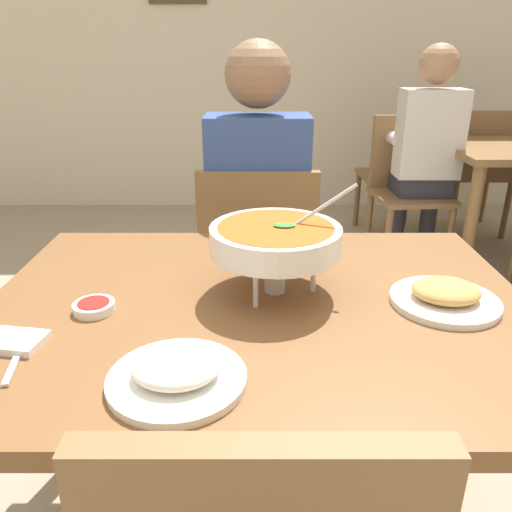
{
  "coord_description": "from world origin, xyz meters",
  "views": [
    {
      "loc": [
        -0.01,
        -1.02,
        1.28
      ],
      "look_at": [
        0.0,
        0.15,
        0.8
      ],
      "focal_mm": 35.32,
      "sensor_mm": 36.0,
      "label": 1
    }
  ],
  "objects_px": {
    "chair_bg_corner": "(403,165)",
    "patron_bg_right": "(423,145)",
    "diner_main": "(255,204)",
    "rice_plate": "(174,373)",
    "chair_diner_main": "(255,266)",
    "chair_bg_right": "(404,181)",
    "chair_bg_window": "(478,166)",
    "sauce_dish": "(92,307)",
    "appetizer_plate": "(443,295)",
    "dining_table_main": "(256,342)",
    "curry_bowl": "(273,240)"
  },
  "relations": [
    {
      "from": "appetizer_plate",
      "to": "chair_bg_corner",
      "type": "xyz_separation_m",
      "value": [
        0.64,
        2.54,
        -0.26
      ]
    },
    {
      "from": "sauce_dish",
      "to": "chair_bg_corner",
      "type": "distance_m",
      "value": 2.95
    },
    {
      "from": "chair_diner_main",
      "to": "chair_bg_window",
      "type": "xyz_separation_m",
      "value": [
        1.59,
        1.77,
        0.0
      ]
    },
    {
      "from": "diner_main",
      "to": "chair_bg_corner",
      "type": "xyz_separation_m",
      "value": [
        1.06,
        1.75,
        -0.24
      ]
    },
    {
      "from": "diner_main",
      "to": "appetizer_plate",
      "type": "relative_size",
      "value": 5.46
    },
    {
      "from": "sauce_dish",
      "to": "chair_bg_window",
      "type": "relative_size",
      "value": 0.1
    },
    {
      "from": "sauce_dish",
      "to": "dining_table_main",
      "type": "bearing_deg",
      "value": 7.16
    },
    {
      "from": "rice_plate",
      "to": "patron_bg_right",
      "type": "bearing_deg",
      "value": 63.44
    },
    {
      "from": "diner_main",
      "to": "sauce_dish",
      "type": "height_order",
      "value": "diner_main"
    },
    {
      "from": "dining_table_main",
      "to": "chair_bg_corner",
      "type": "bearing_deg",
      "value": 67.28
    },
    {
      "from": "chair_diner_main",
      "to": "appetizer_plate",
      "type": "relative_size",
      "value": 3.75
    },
    {
      "from": "sauce_dish",
      "to": "chair_bg_corner",
      "type": "bearing_deg",
      "value": 61.17
    },
    {
      "from": "appetizer_plate",
      "to": "chair_bg_window",
      "type": "distance_m",
      "value": 2.8
    },
    {
      "from": "chair_bg_corner",
      "to": "patron_bg_right",
      "type": "relative_size",
      "value": 0.69
    },
    {
      "from": "rice_plate",
      "to": "appetizer_plate",
      "type": "distance_m",
      "value": 0.63
    },
    {
      "from": "diner_main",
      "to": "sauce_dish",
      "type": "distance_m",
      "value": 0.9
    },
    {
      "from": "dining_table_main",
      "to": "rice_plate",
      "type": "xyz_separation_m",
      "value": [
        -0.14,
        -0.3,
        0.13
      ]
    },
    {
      "from": "dining_table_main",
      "to": "rice_plate",
      "type": "bearing_deg",
      "value": -115.16
    },
    {
      "from": "dining_table_main",
      "to": "chair_bg_right",
      "type": "bearing_deg",
      "value": 65.64
    },
    {
      "from": "chair_bg_right",
      "to": "chair_bg_window",
      "type": "xyz_separation_m",
      "value": [
        0.65,
        0.44,
        0.0
      ]
    },
    {
      "from": "sauce_dish",
      "to": "chair_bg_right",
      "type": "relative_size",
      "value": 0.1
    },
    {
      "from": "diner_main",
      "to": "chair_bg_corner",
      "type": "relative_size",
      "value": 1.46
    },
    {
      "from": "curry_bowl",
      "to": "chair_bg_corner",
      "type": "distance_m",
      "value": 2.71
    },
    {
      "from": "appetizer_plate",
      "to": "chair_bg_right",
      "type": "xyz_separation_m",
      "value": [
        0.53,
        2.09,
        -0.26
      ]
    },
    {
      "from": "appetizer_plate",
      "to": "chair_bg_window",
      "type": "height_order",
      "value": "chair_bg_window"
    },
    {
      "from": "chair_bg_window",
      "to": "appetizer_plate",
      "type": "bearing_deg",
      "value": -114.86
    },
    {
      "from": "chair_diner_main",
      "to": "chair_bg_window",
      "type": "relative_size",
      "value": 1.0
    },
    {
      "from": "curry_bowl",
      "to": "rice_plate",
      "type": "relative_size",
      "value": 1.39
    },
    {
      "from": "rice_plate",
      "to": "chair_bg_right",
      "type": "height_order",
      "value": "chair_bg_right"
    },
    {
      "from": "curry_bowl",
      "to": "chair_bg_right",
      "type": "xyz_separation_m",
      "value": [
        0.9,
        2.03,
        -0.37
      ]
    },
    {
      "from": "dining_table_main",
      "to": "appetizer_plate",
      "type": "bearing_deg",
      "value": -1.52
    },
    {
      "from": "curry_bowl",
      "to": "chair_bg_right",
      "type": "height_order",
      "value": "curry_bowl"
    },
    {
      "from": "appetizer_plate",
      "to": "curry_bowl",
      "type": "bearing_deg",
      "value": 170.19
    },
    {
      "from": "sauce_dish",
      "to": "diner_main",
      "type": "bearing_deg",
      "value": 66.47
    },
    {
      "from": "chair_diner_main",
      "to": "patron_bg_right",
      "type": "relative_size",
      "value": 0.69
    },
    {
      "from": "diner_main",
      "to": "chair_bg_window",
      "type": "height_order",
      "value": "diner_main"
    },
    {
      "from": "chair_diner_main",
      "to": "dining_table_main",
      "type": "bearing_deg",
      "value": -90.0
    },
    {
      "from": "chair_bg_right",
      "to": "patron_bg_right",
      "type": "bearing_deg",
      "value": -55.6
    },
    {
      "from": "chair_diner_main",
      "to": "chair_bg_window",
      "type": "distance_m",
      "value": 2.38
    },
    {
      "from": "diner_main",
      "to": "sauce_dish",
      "type": "xyz_separation_m",
      "value": [
        -0.36,
        -0.82,
        0.01
      ]
    },
    {
      "from": "dining_table_main",
      "to": "chair_diner_main",
      "type": "relative_size",
      "value": 1.37
    },
    {
      "from": "sauce_dish",
      "to": "curry_bowl",
      "type": "bearing_deg",
      "value": 14.06
    },
    {
      "from": "rice_plate",
      "to": "patron_bg_right",
      "type": "relative_size",
      "value": 0.18
    },
    {
      "from": "sauce_dish",
      "to": "chair_bg_right",
      "type": "distance_m",
      "value": 2.51
    },
    {
      "from": "sauce_dish",
      "to": "chair_bg_window",
      "type": "height_order",
      "value": "chair_bg_window"
    },
    {
      "from": "chair_bg_right",
      "to": "chair_bg_corner",
      "type": "xyz_separation_m",
      "value": [
        0.12,
        0.45,
        0.0
      ]
    },
    {
      "from": "rice_plate",
      "to": "chair_bg_right",
      "type": "relative_size",
      "value": 0.27
    },
    {
      "from": "appetizer_plate",
      "to": "sauce_dish",
      "type": "height_order",
      "value": "appetizer_plate"
    },
    {
      "from": "curry_bowl",
      "to": "chair_bg_right",
      "type": "bearing_deg",
      "value": 65.96
    },
    {
      "from": "sauce_dish",
      "to": "patron_bg_right",
      "type": "bearing_deg",
      "value": 56.19
    }
  ]
}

